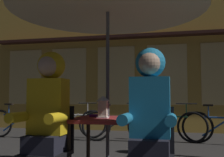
% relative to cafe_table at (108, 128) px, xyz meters
% --- Properties ---
extents(cafe_table, '(0.72, 0.72, 0.74)m').
position_rel_cafe_table_xyz_m(cafe_table, '(0.00, 0.00, 0.00)').
color(cafe_table, maroon).
rests_on(cafe_table, ground_plane).
extents(lantern, '(0.11, 0.11, 0.23)m').
position_rel_cafe_table_xyz_m(lantern, '(-0.04, -0.04, 0.22)').
color(lantern, white).
rests_on(lantern, cafe_table).
extents(chair_left, '(0.40, 0.40, 0.87)m').
position_rel_cafe_table_xyz_m(chair_left, '(-0.48, -0.37, -0.15)').
color(chair_left, black).
rests_on(chair_left, ground_plane).
extents(chair_right, '(0.40, 0.40, 0.87)m').
position_rel_cafe_table_xyz_m(chair_right, '(0.48, -0.37, -0.15)').
color(chair_right, black).
rests_on(chair_right, ground_plane).
extents(person_left_hooded, '(0.45, 0.56, 1.40)m').
position_rel_cafe_table_xyz_m(person_left_hooded, '(-0.48, -0.43, 0.21)').
color(person_left_hooded, black).
rests_on(person_left_hooded, ground_plane).
extents(person_right_hooded, '(0.45, 0.56, 1.40)m').
position_rel_cafe_table_xyz_m(person_right_hooded, '(0.48, -0.43, 0.21)').
color(person_right_hooded, black).
rests_on(person_right_hooded, ground_plane).
extents(shopfront_building, '(10.00, 0.93, 6.20)m').
position_rel_cafe_table_xyz_m(shopfront_building, '(-0.27, 5.40, 2.45)').
color(shopfront_building, gold).
rests_on(shopfront_building, ground_plane).
extents(bicycle_nearest, '(1.68, 0.08, 0.84)m').
position_rel_cafe_table_xyz_m(bicycle_nearest, '(-2.94, 3.16, -0.29)').
color(bicycle_nearest, black).
rests_on(bicycle_nearest, ground_plane).
extents(bicycle_second, '(1.67, 0.29, 0.84)m').
position_rel_cafe_table_xyz_m(bicycle_second, '(-1.73, 3.43, -0.29)').
color(bicycle_second, black).
rests_on(bicycle_second, ground_plane).
extents(bicycle_third, '(1.68, 0.20, 0.84)m').
position_rel_cafe_table_xyz_m(bicycle_third, '(-0.52, 3.16, -0.29)').
color(bicycle_third, black).
rests_on(bicycle_third, ground_plane).
extents(bicycle_fourth, '(1.66, 0.38, 0.84)m').
position_rel_cafe_table_xyz_m(bicycle_fourth, '(0.53, 3.40, -0.29)').
color(bicycle_fourth, black).
rests_on(bicycle_fourth, ground_plane).
extents(bicycle_fifth, '(1.65, 0.40, 0.84)m').
position_rel_cafe_table_xyz_m(bicycle_fifth, '(1.63, 3.22, -0.29)').
color(bicycle_fifth, black).
rests_on(bicycle_fifth, ground_plane).
extents(book, '(0.21, 0.15, 0.02)m').
position_rel_cafe_table_xyz_m(book, '(-0.14, 0.18, 0.11)').
color(book, '#661E7A').
rests_on(book, cafe_table).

